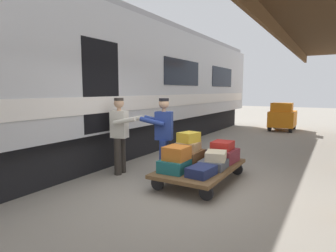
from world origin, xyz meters
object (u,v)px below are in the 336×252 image
at_px(suitcase_orange_carryall, 177,153).
at_px(suitcase_burgundy_valise, 224,156).
at_px(suitcase_teal_softside, 175,166).
at_px(porter_by_door, 120,133).
at_px(suitcase_yellow_case, 189,137).
at_px(suitcase_cream_canvas, 216,156).
at_px(baggage_tug, 282,117).
at_px(suitcase_brown_leather, 189,158).
at_px(train_car, 56,82).
at_px(suitcase_slate_roller, 214,164).
at_px(suitcase_black_hardshell, 200,155).
at_px(suitcase_tan_vintage, 188,146).
at_px(porter_in_overalls, 163,135).
at_px(suitcase_navy_fabric, 201,171).
at_px(suitcase_red_plastic, 223,145).
at_px(luggage_cart, 201,168).

bearing_deg(suitcase_orange_carryall, suitcase_burgundy_valise, -113.84).
xyz_separation_m(suitcase_teal_softside, porter_by_door, (1.51, -0.22, 0.48)).
bearing_deg(suitcase_yellow_case, suitcase_cream_canvas, -179.92).
bearing_deg(suitcase_orange_carryall, baggage_tug, -92.57).
height_order(suitcase_brown_leather, suitcase_cream_canvas, suitcase_cream_canvas).
bearing_deg(train_car, suitcase_yellow_case, -170.46).
relative_size(train_car, suitcase_slate_roller, 37.75).
distance_m(suitcase_black_hardshell, suitcase_cream_canvas, 0.84).
bearing_deg(porter_by_door, suitcase_orange_carryall, 172.51).
distance_m(suitcase_burgundy_valise, suitcase_cream_canvas, 0.59).
xyz_separation_m(suitcase_tan_vintage, porter_in_overalls, (0.54, 0.12, 0.21)).
bearing_deg(suitcase_navy_fabric, suitcase_burgundy_valise, -90.00).
relative_size(train_car, baggage_tug, 12.57).
bearing_deg(suitcase_red_plastic, suitcase_orange_carryall, 67.38).
xyz_separation_m(suitcase_navy_fabric, suitcase_red_plastic, (0.03, -1.19, 0.27)).
bearing_deg(luggage_cart, suitcase_yellow_case, -4.50).
height_order(train_car, suitcase_navy_fabric, train_car).
xyz_separation_m(suitcase_brown_leather, suitcase_tan_vintage, (0.02, -0.02, 0.24)).
relative_size(suitcase_burgundy_valise, suitcase_red_plastic, 1.32).
xyz_separation_m(suitcase_black_hardshell, suitcase_brown_leather, (0.00, 0.60, 0.07)).
bearing_deg(porter_by_door, suitcase_tan_vintage, -164.84).
height_order(suitcase_black_hardshell, suitcase_red_plastic, suitcase_red_plastic).
relative_size(suitcase_black_hardshell, porter_by_door, 0.34).
xyz_separation_m(luggage_cart, baggage_tug, (-0.18, -8.87, 0.35)).
height_order(suitcase_teal_softside, suitcase_cream_canvas, suitcase_cream_canvas).
bearing_deg(suitcase_tan_vintage, porter_by_door, 15.16).
xyz_separation_m(suitcase_navy_fabric, porter_in_overalls, (1.12, -0.50, 0.51)).
bearing_deg(suitcase_teal_softside, suitcase_red_plastic, -113.76).
height_order(suitcase_orange_carryall, porter_in_overalls, porter_in_overalls).
xyz_separation_m(luggage_cart, porter_in_overalls, (0.84, 0.10, 0.64)).
bearing_deg(suitcase_cream_canvas, porter_in_overalls, 6.09).
bearing_deg(suitcase_slate_roller, suitcase_brown_leather, 0.00).
xyz_separation_m(suitcase_tan_vintage, suitcase_orange_carryall, (-0.06, 0.60, -0.02)).
distance_m(porter_by_door, baggage_tug, 9.46).
relative_size(suitcase_burgundy_valise, porter_by_door, 0.37).
bearing_deg(porter_in_overalls, suitcase_yellow_case, -167.46).
xyz_separation_m(suitcase_black_hardshell, suitcase_burgundy_valise, (-0.56, 0.00, 0.05)).
height_order(luggage_cart, suitcase_burgundy_valise, suitcase_burgundy_valise).
relative_size(suitcase_teal_softside, suitcase_burgundy_valise, 0.90).
distance_m(train_car, suitcase_cream_canvas, 4.26).
xyz_separation_m(train_car, porter_by_door, (-1.86, -0.16, -1.14)).
relative_size(suitcase_teal_softside, baggage_tug, 0.33).
xyz_separation_m(suitcase_black_hardshell, suitcase_teal_softside, (0.00, 1.20, 0.03)).
xyz_separation_m(suitcase_brown_leather, suitcase_orange_carryall, (-0.03, 0.58, 0.21)).
distance_m(suitcase_black_hardshell, suitcase_teal_softside, 1.20).
bearing_deg(suitcase_cream_canvas, suitcase_burgundy_valise, -86.33).
height_order(suitcase_orange_carryall, porter_by_door, porter_by_door).
bearing_deg(porter_in_overalls, suitcase_burgundy_valise, -148.09).
bearing_deg(suitcase_teal_softside, train_car, -0.98).
xyz_separation_m(suitcase_brown_leather, suitcase_yellow_case, (0.01, -0.02, 0.43)).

